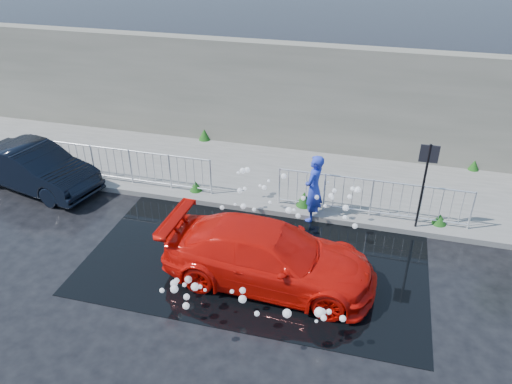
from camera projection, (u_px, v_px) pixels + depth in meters
ground at (225, 279)px, 11.41m from camera, size 90.00×90.00×0.00m
pavement at (275, 176)px, 15.55m from camera, size 30.00×4.00×0.15m
curb at (258, 209)px, 13.87m from camera, size 30.00×0.25×0.16m
retaining_wall at (291, 97)px, 16.47m from camera, size 30.00×0.60×3.50m
puddle at (258, 256)px, 12.13m from camera, size 8.00×5.00×0.01m
sign_post at (426, 173)px, 12.20m from camera, size 0.45×0.06×2.50m
railing_left at (131, 165)px, 14.72m from camera, size 5.05×0.05×1.10m
railing_right at (372, 196)px, 13.17m from camera, size 5.05×0.05×1.10m
weeds at (267, 175)px, 15.10m from camera, size 12.17×3.93×0.42m
water_spray at (274, 236)px, 11.61m from camera, size 3.66×5.69×1.07m
red_car at (269, 256)px, 11.02m from camera, size 4.84×2.13×1.38m
dark_car at (35, 168)px, 14.73m from camera, size 4.28×2.31×1.34m
person at (314, 189)px, 13.10m from camera, size 0.62×0.79×1.90m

